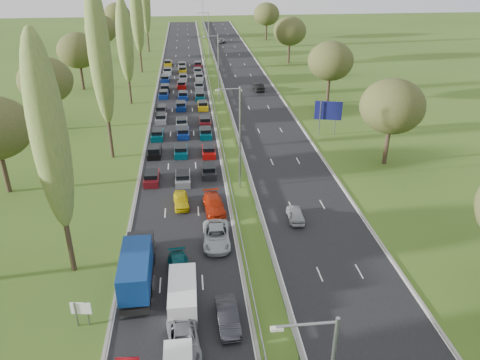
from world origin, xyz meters
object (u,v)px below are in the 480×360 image
blue_lorry (137,267)px  info_sign (81,311)px  near_car_2 (139,253)px  direction_sign (328,112)px  white_van_rear (183,293)px

blue_lorry → info_sign: 5.61m
near_car_2 → direction_sign: 38.95m
near_car_2 → direction_sign: direction_sign is taller
white_van_rear → direction_sign: size_ratio=1.04×
direction_sign → blue_lorry: bearing=-127.3°
near_car_2 → white_van_rear: white_van_rear is taller
white_van_rear → near_car_2: bearing=122.1°
info_sign → direction_sign: (28.80, 37.18, 2.20)m
blue_lorry → white_van_rear: blue_lorry is taller
white_van_rear → info_sign: size_ratio=2.57×
blue_lorry → white_van_rear: 4.60m
white_van_rear → info_sign: white_van_rear is taller
blue_lorry → direction_sign: bearing=52.1°
white_van_rear → direction_sign: (21.48, 35.70, 2.46)m
white_van_rear → blue_lorry: bearing=143.4°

